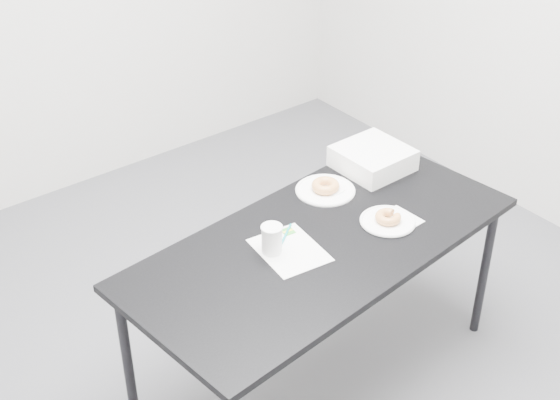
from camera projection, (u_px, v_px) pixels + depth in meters
floor at (265, 374)px, 3.45m from camera, size 4.00×4.00×0.00m
table at (321, 250)px, 3.09m from camera, size 1.68×0.92×0.74m
scorecard at (290, 250)px, 3.00m from camera, size 0.26×0.31×0.00m
logo_patch at (288, 231)px, 3.10m from camera, size 0.05×0.05×0.00m
pen at (286, 234)px, 3.08m from camera, size 0.11×0.09×0.01m
napkin at (398, 220)px, 3.16m from camera, size 0.16×0.16×0.00m
plate_near at (388, 221)px, 3.15m from camera, size 0.23×0.23×0.01m
donut_near at (388, 217)px, 3.14m from camera, size 0.12×0.12×0.04m
plate_far at (325, 190)px, 3.35m from camera, size 0.26×0.26×0.01m
donut_far at (325, 186)px, 3.34m from camera, size 0.15×0.15×0.04m
coffee_cup at (272, 239)px, 2.96m from camera, size 0.08×0.08×0.12m
cup_lid at (334, 189)px, 3.35m from camera, size 0.10×0.10×0.01m
bakery_box at (373, 158)px, 3.49m from camera, size 0.30×0.30×0.10m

